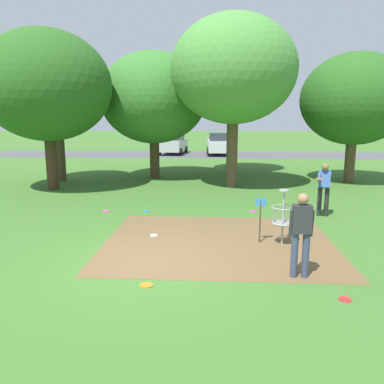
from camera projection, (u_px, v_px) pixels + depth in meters
name	position (u px, v px, depth m)	size (l,w,h in m)	color
ground_plane	(148.00, 264.00, 8.45)	(160.00, 160.00, 0.00)	#3D6B28
dirt_tee_pad	(219.00, 242.00, 9.92)	(5.78, 4.90, 0.01)	brown
disc_golf_basket	(281.00, 215.00, 9.63)	(0.98, 0.58, 1.39)	#9E9EA3
player_foreground_watching	(301.00, 230.00, 7.57)	(0.47, 0.40, 1.71)	#384260
player_throwing	(324.00, 186.00, 12.33)	(0.73, 1.00, 1.71)	#232328
frisbee_near_basket	(345.00, 299.00, 6.77)	(0.22, 0.22, 0.02)	red
frisbee_by_tee	(146.00, 285.00, 7.34)	(0.24, 0.24, 0.02)	orange
frisbee_mid_grass	(154.00, 235.00, 10.43)	(0.20, 0.20, 0.02)	white
frisbee_far_left	(146.00, 211.00, 13.13)	(0.21, 0.21, 0.02)	#1E93DB
frisbee_far_right	(106.00, 211.00, 13.08)	(0.25, 0.25, 0.02)	#E53D99
frisbee_scattered_a	(253.00, 211.00, 13.06)	(0.24, 0.24, 0.02)	#E53D99
tree_near_left	(355.00, 99.00, 18.23)	(5.05, 5.05, 6.11)	brown
tree_near_right	(46.00, 86.00, 16.27)	(5.45, 5.45, 6.74)	#422D1E
tree_mid_left	(57.00, 95.00, 18.62)	(3.61, 3.61, 5.73)	brown
tree_mid_center	(232.00, 89.00, 21.64)	(4.39, 4.39, 6.59)	#422D1E
tree_mid_right	(234.00, 70.00, 16.68)	(5.46, 5.46, 7.47)	brown
tree_far_left	(154.00, 98.00, 19.64)	(5.42, 5.42, 6.40)	#4C3823
parking_lot_strip	(198.00, 155.00, 32.73)	(36.00, 6.00, 0.01)	#4C4C51
parked_car_leftmost	(173.00, 143.00, 33.17)	(2.27, 4.35, 1.84)	#B2B7BC
parked_car_center_left	(219.00, 144.00, 32.48)	(2.12, 4.28, 1.84)	silver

